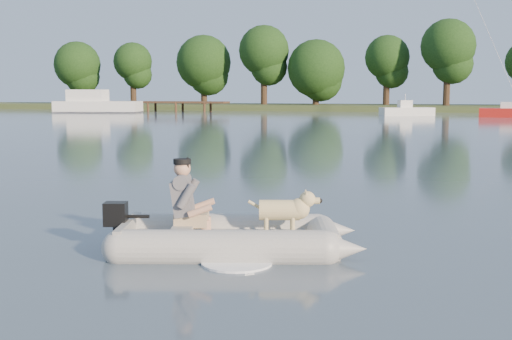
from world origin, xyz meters
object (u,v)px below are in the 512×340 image
(cabin_cruiser, at_px, (98,101))
(dinghy, at_px, (233,210))
(dock, at_px, (143,106))
(dog, at_px, (279,214))
(man, at_px, (184,195))
(motorboat, at_px, (407,105))

(cabin_cruiser, bearing_deg, dinghy, -68.47)
(dock, xyz_separation_m, dinghy, (26.45, -52.48, -0.01))
(dog, xyz_separation_m, cabin_cruiser, (-29.21, 47.29, 0.64))
(dinghy, distance_m, cabin_cruiser, 55.47)
(dog, bearing_deg, cabin_cruiser, 106.81)
(dinghy, relative_size, man, 4.52)
(dock, bearing_deg, cabin_cruiser, -114.00)
(dog, height_order, cabin_cruiser, cabin_cruiser)
(cabin_cruiser, distance_m, motorboat, 28.64)
(dinghy, bearing_deg, dog, 4.57)
(man, distance_m, cabin_cruiser, 55.26)
(dock, height_order, cabin_cruiser, cabin_cruiser)
(dog, height_order, motorboat, motorboat)
(dock, distance_m, man, 58.61)
(man, xyz_separation_m, cabin_cruiser, (-28.08, 47.60, 0.42))
(man, bearing_deg, dock, 101.28)
(motorboat, bearing_deg, dog, -112.11)
(cabin_cruiser, bearing_deg, man, -69.07)
(dinghy, xyz_separation_m, cabin_cruiser, (-28.68, 47.48, 0.59))
(dinghy, distance_m, motorboat, 47.35)
(motorboat, bearing_deg, cabin_cruiser, 156.92)
(man, xyz_separation_m, dog, (1.13, 0.30, -0.23))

